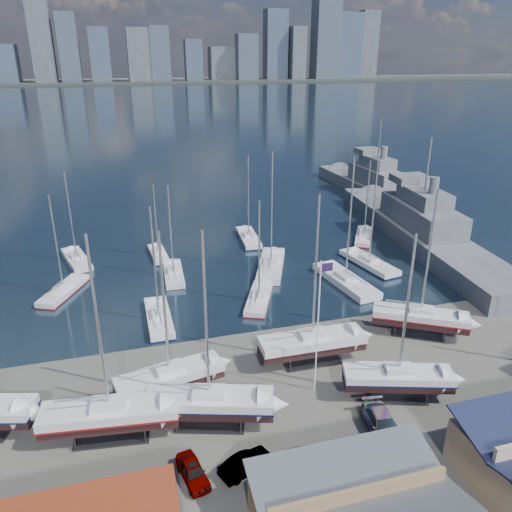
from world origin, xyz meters
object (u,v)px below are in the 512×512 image
object	(u,v)px
naval_ship_west	(375,188)
naval_ship_east	(419,232)
car_a	(193,472)
flagpole	(319,318)

from	to	relation	value
naval_ship_west	naval_ship_east	bearing A→B (deg)	163.72
car_a	flagpole	bearing A→B (deg)	18.60
naval_ship_west	car_a	world-z (taller)	naval_ship_west
naval_ship_east	flagpole	distance (m)	44.67
naval_ship_east	naval_ship_west	size ratio (longest dim) A/B	1.17
car_a	naval_ship_west	bearing A→B (deg)	41.32
flagpole	naval_ship_east	bearing A→B (deg)	45.58
flagpole	car_a	bearing A→B (deg)	-149.81
car_a	flagpole	world-z (taller)	flagpole
naval_ship_east	car_a	xyz separation A→B (m)	(-43.39, -38.85, -1.00)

